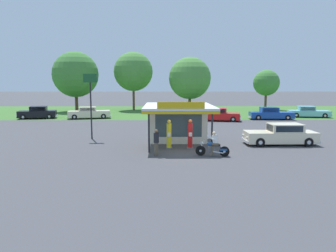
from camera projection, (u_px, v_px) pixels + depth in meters
ground_plane at (189, 151)px, 21.27m from camera, size 300.00×300.00×0.00m
grass_verge_strip at (175, 112)px, 50.99m from camera, size 120.00×24.00×0.01m
service_station_kiosk at (178, 120)px, 24.72m from camera, size 5.10×6.69×3.40m
gas_pump_nearside at (169, 135)px, 21.94m from camera, size 0.44×0.44×2.07m
gas_pump_offside at (190, 135)px, 21.96m from camera, size 0.44×0.44×2.10m
motorcycle_with_rider at (213, 146)px, 19.79m from camera, size 2.13×0.73×1.58m
featured_classic_sedan at (281, 135)px, 23.55m from camera, size 5.46×2.00×1.58m
parked_car_back_row_far_left at (271, 114)px, 39.89m from camera, size 5.67×2.14×1.56m
parked_car_second_row_spare at (219, 115)px, 38.35m from camera, size 5.44×2.89×1.57m
parked_car_back_row_far_right at (89, 113)px, 40.92m from camera, size 5.77×3.04×1.52m
parked_car_back_row_right at (308, 112)px, 42.43m from camera, size 5.70×2.80×1.51m
parked_car_back_row_left at (38, 113)px, 40.90m from camera, size 5.09×2.81×1.60m
parked_car_back_row_centre_right at (185, 111)px, 43.05m from camera, size 5.24×2.41×1.61m
bystander_chatting_near_pumps at (156, 142)px, 19.80m from camera, size 0.34×0.34×1.71m
tree_oak_far_left at (191, 79)px, 50.26m from camera, size 6.78×6.78×8.79m
tree_oak_right at (266, 83)px, 53.89m from camera, size 4.46×4.46×6.90m
tree_oak_far_right at (133, 73)px, 53.06m from camera, size 6.61×6.61×9.84m
tree_oak_distant_spare at (75, 74)px, 50.67m from camera, size 7.38×7.38×9.70m
roadside_pole_sign at (91, 95)px, 25.54m from camera, size 1.10×0.12×5.36m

